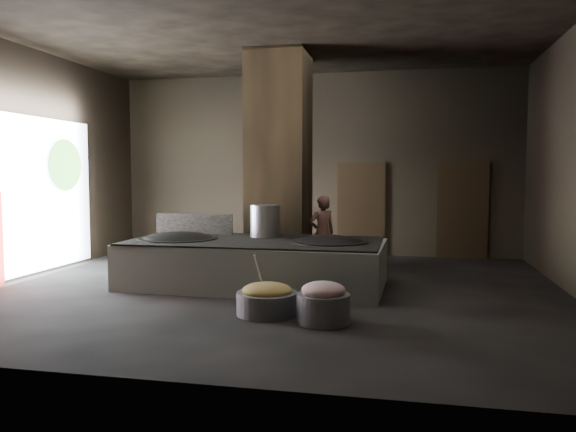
% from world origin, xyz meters
% --- Properties ---
extents(floor, '(10.00, 9.00, 0.10)m').
position_xyz_m(floor, '(0.00, 0.00, -0.05)').
color(floor, black).
rests_on(floor, ground).
extents(ceiling, '(10.00, 9.00, 0.10)m').
position_xyz_m(ceiling, '(0.00, 0.00, 4.55)').
color(ceiling, black).
rests_on(ceiling, back_wall).
extents(back_wall, '(10.00, 0.10, 4.50)m').
position_xyz_m(back_wall, '(0.00, 4.55, 2.25)').
color(back_wall, black).
rests_on(back_wall, ground).
extents(front_wall, '(10.00, 0.10, 4.50)m').
position_xyz_m(front_wall, '(0.00, -4.55, 2.25)').
color(front_wall, black).
rests_on(front_wall, ground).
extents(left_wall, '(0.10, 9.00, 4.50)m').
position_xyz_m(left_wall, '(-5.05, 0.00, 2.25)').
color(left_wall, black).
rests_on(left_wall, ground).
extents(pillar, '(1.20, 1.20, 4.50)m').
position_xyz_m(pillar, '(-0.30, 1.90, 2.25)').
color(pillar, black).
rests_on(pillar, ground).
extents(hearth_platform, '(4.63, 2.29, 0.80)m').
position_xyz_m(hearth_platform, '(-0.36, 0.20, 0.40)').
color(hearth_platform, silver).
rests_on(hearth_platform, ground).
extents(platform_cap, '(4.48, 2.15, 0.03)m').
position_xyz_m(platform_cap, '(-0.36, 0.20, 0.82)').
color(platform_cap, black).
rests_on(platform_cap, hearth_platform).
extents(wok_left, '(1.44, 1.44, 0.40)m').
position_xyz_m(wok_left, '(-1.81, 0.15, 0.75)').
color(wok_left, black).
rests_on(wok_left, hearth_platform).
extents(wok_left_rim, '(1.47, 1.47, 0.05)m').
position_xyz_m(wok_left_rim, '(-1.81, 0.15, 0.82)').
color(wok_left_rim, black).
rests_on(wok_left_rim, hearth_platform).
extents(wok_right, '(1.34, 1.34, 0.38)m').
position_xyz_m(wok_right, '(0.99, 0.25, 0.75)').
color(wok_right, black).
rests_on(wok_right, hearth_platform).
extents(wok_right_rim, '(1.37, 1.37, 0.05)m').
position_xyz_m(wok_right_rim, '(0.99, 0.25, 0.82)').
color(wok_right_rim, black).
rests_on(wok_right_rim, hearth_platform).
extents(stock_pot, '(0.56, 0.56, 0.60)m').
position_xyz_m(stock_pot, '(-0.31, 0.75, 1.13)').
color(stock_pot, '#B8BCC0').
rests_on(stock_pot, hearth_platform).
extents(splash_guard, '(1.59, 0.10, 0.40)m').
position_xyz_m(splash_guard, '(-1.81, 0.95, 1.03)').
color(splash_guard, black).
rests_on(splash_guard, hearth_platform).
extents(cook, '(0.68, 0.62, 1.56)m').
position_xyz_m(cook, '(0.58, 2.08, 0.78)').
color(cook, brown).
rests_on(cook, ground).
extents(veg_basin, '(1.05, 1.05, 0.32)m').
position_xyz_m(veg_basin, '(0.37, -1.77, 0.16)').
color(veg_basin, slate).
rests_on(veg_basin, ground).
extents(veg_fill, '(0.72, 0.72, 0.22)m').
position_xyz_m(veg_fill, '(0.37, -1.77, 0.35)').
color(veg_fill, olive).
rests_on(veg_fill, veg_basin).
extents(ladle, '(0.10, 0.35, 0.62)m').
position_xyz_m(ladle, '(0.22, -1.62, 0.55)').
color(ladle, '#B8BCC0').
rests_on(ladle, veg_basin).
extents(meat_basin, '(0.76, 0.76, 0.40)m').
position_xyz_m(meat_basin, '(1.22, -2.05, 0.20)').
color(meat_basin, slate).
rests_on(meat_basin, ground).
extents(meat_fill, '(0.60, 0.60, 0.23)m').
position_xyz_m(meat_fill, '(1.22, -2.05, 0.45)').
color(meat_fill, '#B9716F').
rests_on(meat_fill, meat_basin).
extents(doorway_near, '(1.18, 0.08, 2.38)m').
position_xyz_m(doorway_near, '(1.20, 4.45, 1.10)').
color(doorway_near, black).
rests_on(doorway_near, ground).
extents(doorway_near_glow, '(0.86, 0.04, 2.03)m').
position_xyz_m(doorway_near_glow, '(1.04, 4.48, 1.05)').
color(doorway_near_glow, '#8C6647').
rests_on(doorway_near_glow, ground).
extents(doorway_far, '(1.18, 0.08, 2.38)m').
position_xyz_m(doorway_far, '(3.60, 4.45, 1.10)').
color(doorway_far, black).
rests_on(doorway_far, ground).
extents(doorway_far_glow, '(0.78, 0.04, 1.85)m').
position_xyz_m(doorway_far_glow, '(3.60, 4.68, 1.05)').
color(doorway_far_glow, '#8C6647').
rests_on(doorway_far_glow, ground).
extents(left_opening, '(0.04, 4.20, 3.10)m').
position_xyz_m(left_opening, '(-4.95, 0.20, 1.60)').
color(left_opening, white).
rests_on(left_opening, ground).
extents(tree_silhouette, '(0.28, 1.10, 1.10)m').
position_xyz_m(tree_silhouette, '(-4.85, 1.30, 2.20)').
color(tree_silhouette, '#194714').
rests_on(tree_silhouette, left_opening).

